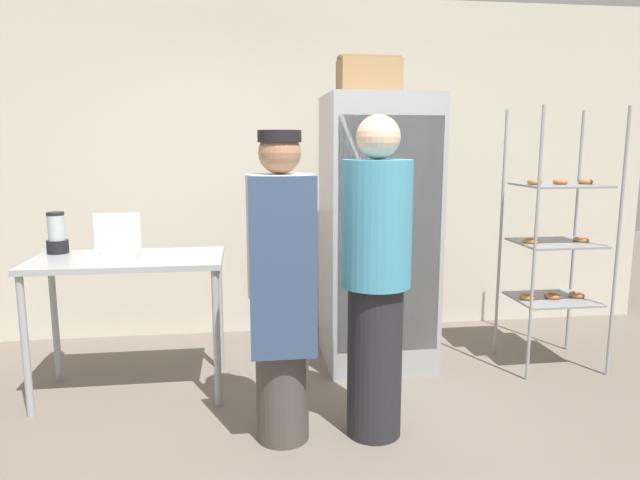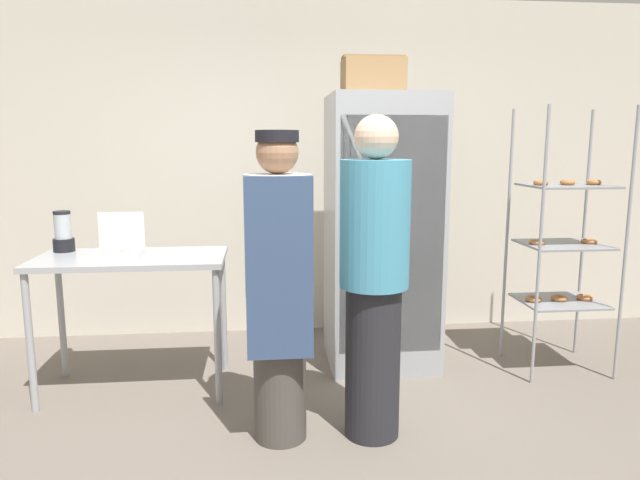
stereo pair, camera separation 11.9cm
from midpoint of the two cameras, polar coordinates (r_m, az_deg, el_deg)
ground_plane at (r=3.02m, az=0.05°, el=-22.44°), size 14.00×14.00×0.00m
back_wall at (r=4.86m, az=-3.72°, el=7.05°), size 6.40×0.12×2.77m
refrigerator at (r=4.13m, az=4.98°, el=0.78°), size 0.76×0.73×1.94m
baking_rack at (r=4.36m, az=21.82°, el=-0.27°), size 0.62×0.53×1.84m
prep_counter at (r=3.82m, az=-19.46°, el=-3.23°), size 1.18×0.62×0.90m
donut_box at (r=3.76m, az=-20.67°, el=-1.11°), size 0.29×0.23×0.27m
blender_pitcher at (r=4.09m, az=-25.58°, el=0.45°), size 0.14×0.14×0.27m
cardboard_storage_box at (r=4.12m, az=4.04°, el=16.02°), size 0.42×0.28×0.26m
person_baker at (r=3.02m, az=-5.02°, el=-4.47°), size 0.35×0.37×1.67m
person_customer at (r=3.07m, az=4.52°, el=-3.77°), size 0.37×0.37×1.75m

